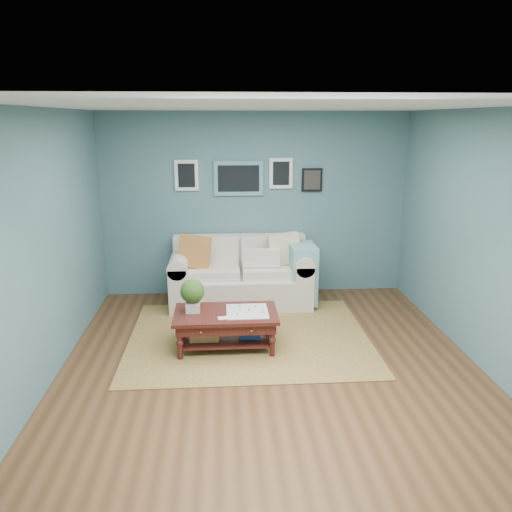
{
  "coord_description": "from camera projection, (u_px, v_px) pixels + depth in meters",
  "views": [
    {
      "loc": [
        -0.49,
        -4.81,
        2.59
      ],
      "look_at": [
        -0.09,
        1.0,
        0.98
      ],
      "focal_mm": 35.0,
      "sensor_mm": 36.0,
      "label": 1
    }
  ],
  "objects": [
    {
      "name": "room_shell",
      "position": [
        271.0,
        244.0,
        5.04
      ],
      "size": [
        5.0,
        5.02,
        2.7
      ],
      "color": "brown",
      "rests_on": "ground"
    },
    {
      "name": "area_rug",
      "position": [
        249.0,
        337.0,
        6.1
      ],
      "size": [
        2.89,
        2.32,
        0.01
      ],
      "primitive_type": "cube",
      "color": "brown",
      "rests_on": "ground"
    },
    {
      "name": "loveseat",
      "position": [
        247.0,
        274.0,
        7.18
      ],
      "size": [
        2.04,
        0.93,
        1.05
      ],
      "color": "beige",
      "rests_on": "ground"
    },
    {
      "name": "coffee_table",
      "position": [
        220.0,
        318.0,
        5.74
      ],
      "size": [
        1.18,
        0.69,
        0.83
      ],
      "rotation": [
        0.0,
        0.0,
        0.0
      ],
      "color": "black",
      "rests_on": "ground"
    }
  ]
}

